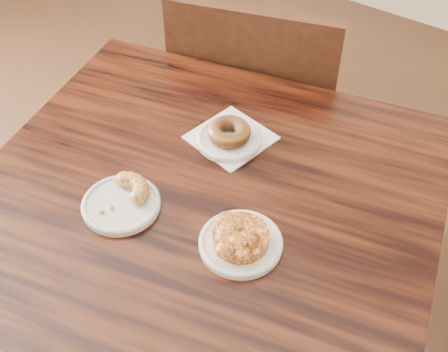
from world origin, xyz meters
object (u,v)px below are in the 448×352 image
Objects in this scene: cruller_fragment at (120,197)px; chair_far at (265,103)px; glazed_donut at (229,132)px; cafe_table at (202,303)px; apple_fritter at (241,236)px.

chair_far is at bearing 99.53° from cruller_fragment.
chair_far is 9.25× the size of glazed_donut.
cruller_fragment is (-0.12, -0.09, 0.40)m from cafe_table.
chair_far is 0.88m from apple_fritter.
glazed_donut is 0.66× the size of apple_fritter.
apple_fritter is at bearing 100.36° from chair_far.
chair_far is at bearing 111.85° from glazed_donut.
chair_far reaches higher than cafe_table.
apple_fritter is (0.13, -0.04, 0.40)m from cafe_table.
cafe_table is 0.43m from apple_fritter.
cruller_fragment is at bearing 82.06° from chair_far.
apple_fritter is 0.26m from cruller_fragment.
glazed_donut is at bearing 76.23° from cruller_fragment.
glazed_donut reaches higher than apple_fritter.
glazed_donut is at bearing 128.98° from apple_fritter.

